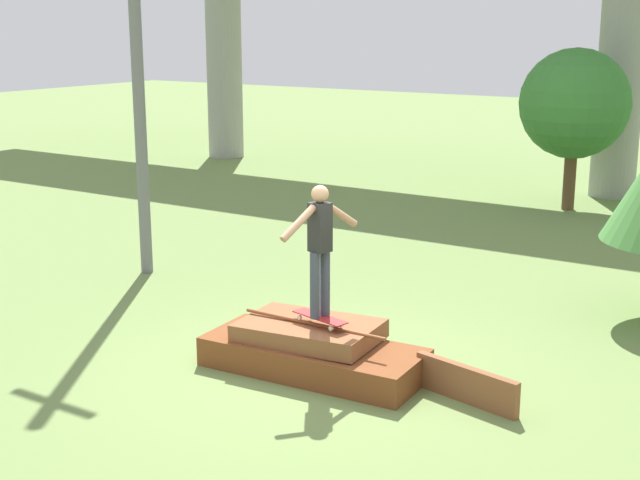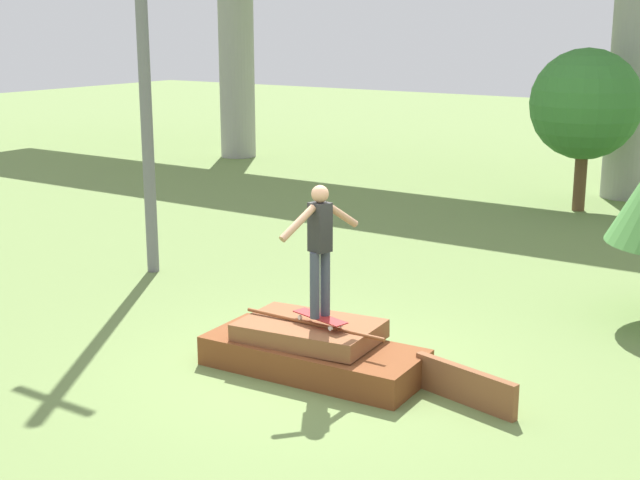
{
  "view_description": "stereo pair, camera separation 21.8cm",
  "coord_description": "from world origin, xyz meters",
  "views": [
    {
      "loc": [
        5.63,
        -8.61,
        4.21
      ],
      "look_at": [
        0.09,
        0.01,
        1.68
      ],
      "focal_mm": 50.0,
      "sensor_mm": 36.0,
      "label": 1
    },
    {
      "loc": [
        5.82,
        -8.49,
        4.21
      ],
      "look_at": [
        0.09,
        0.01,
        1.68
      ],
      "focal_mm": 50.0,
      "sensor_mm": 36.0,
      "label": 2
    }
  ],
  "objects": [
    {
      "name": "skateboard",
      "position": [
        0.09,
        0.01,
        0.71
      ],
      "size": [
        0.81,
        0.38,
        0.09
      ],
      "color": "maroon",
      "rests_on": "scrap_pile"
    },
    {
      "name": "tree_mid_back",
      "position": [
        -0.41,
        11.31,
        2.4
      ],
      "size": [
        2.46,
        2.46,
        3.64
      ],
      "color": "brown",
      "rests_on": "ground_plane"
    },
    {
      "name": "ground_plane",
      "position": [
        0.0,
        0.0,
        0.0
      ],
      "size": [
        80.0,
        80.0,
        0.0
      ],
      "primitive_type": "plane",
      "color": "olive"
    },
    {
      "name": "utility_pole",
      "position": [
        -4.86,
        2.2,
        4.12
      ],
      "size": [
        1.3,
        0.2,
        7.99
      ],
      "color": "slate",
      "rests_on": "ground_plane"
    },
    {
      "name": "scrap_pile",
      "position": [
        -0.03,
        0.02,
        0.27
      ],
      "size": [
        2.8,
        1.32,
        0.64
      ],
      "color": "brown",
      "rests_on": "ground_plane"
    },
    {
      "name": "skater",
      "position": [
        0.09,
        0.01,
        1.67
      ],
      "size": [
        0.37,
        1.21,
        1.62
      ],
      "color": "#383D4C",
      "rests_on": "skateboard"
    },
    {
      "name": "scrap_plank_loose",
      "position": [
        1.94,
        0.19,
        0.21
      ],
      "size": [
        1.36,
        0.4,
        0.42
      ],
      "color": "brown",
      "rests_on": "ground_plane"
    }
  ]
}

